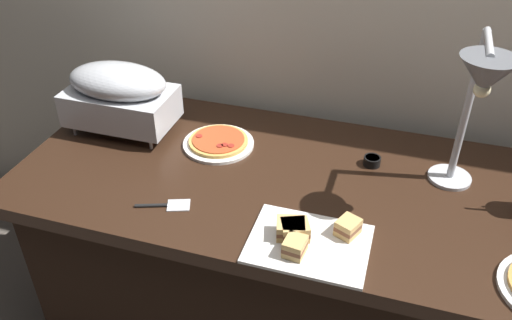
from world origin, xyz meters
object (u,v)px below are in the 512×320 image
(pizza_plate_front, at_px, (218,142))
(sandwich_platter, at_px, (307,238))
(serving_spatula, at_px, (166,205))
(chafing_dish, at_px, (119,94))
(heat_lamp, at_px, (480,89))
(sauce_cup_near, at_px, (372,161))

(pizza_plate_front, xyz_separation_m, sandwich_platter, (0.42, -0.41, 0.01))
(pizza_plate_front, height_order, serving_spatula, pizza_plate_front)
(chafing_dish, height_order, serving_spatula, chafing_dish)
(chafing_dish, distance_m, pizza_plate_front, 0.41)
(chafing_dish, xyz_separation_m, heat_lamp, (1.19, -0.12, 0.26))
(sandwich_platter, bearing_deg, heat_lamp, 36.64)
(serving_spatula, bearing_deg, heat_lamp, 16.89)
(sandwich_platter, bearing_deg, serving_spatula, 176.04)
(sandwich_platter, height_order, serving_spatula, sandwich_platter)
(sauce_cup_near, distance_m, serving_spatula, 0.72)
(heat_lamp, xyz_separation_m, serving_spatula, (-0.84, -0.25, -0.41))
(heat_lamp, xyz_separation_m, sauce_cup_near, (-0.26, 0.16, -0.39))
(heat_lamp, height_order, sauce_cup_near, heat_lamp)
(heat_lamp, relative_size, sauce_cup_near, 8.93)
(pizza_plate_front, relative_size, serving_spatula, 1.50)
(sandwich_platter, bearing_deg, sauce_cup_near, 74.05)
(pizza_plate_front, bearing_deg, sandwich_platter, -44.05)
(serving_spatula, bearing_deg, pizza_plate_front, 84.72)
(chafing_dish, distance_m, sauce_cup_near, 0.94)
(serving_spatula, bearing_deg, sandwich_platter, -3.96)
(serving_spatula, bearing_deg, sauce_cup_near, 35.56)
(heat_lamp, height_order, serving_spatula, heat_lamp)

